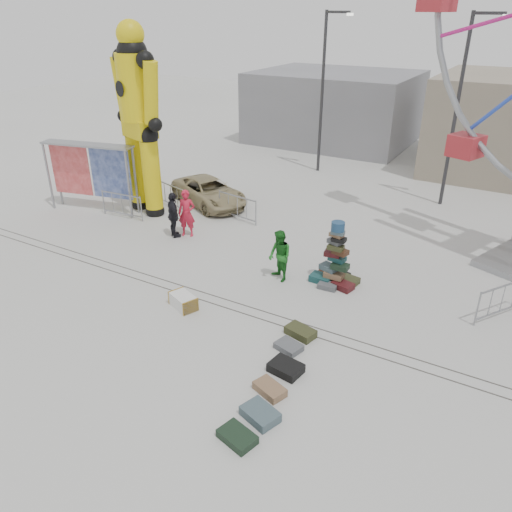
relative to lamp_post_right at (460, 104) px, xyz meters
The scene contains 24 objects.
ground 14.09m from the lamp_post_right, 103.39° to the right, with size 90.00×90.00×0.00m, color #9E9E99.
track_line_near 13.54m from the lamp_post_right, 104.01° to the right, with size 40.00×0.04×0.01m, color #47443F.
track_line_far 13.18m from the lamp_post_right, 104.46° to the right, with size 40.00×0.04×0.01m, color #47443F.
building_left 13.00m from the lamp_post_right, 135.30° to the left, with size 10.00×8.00×4.40m, color gray.
lamp_post_right is the anchor object (origin of this frame).
lamp_post_left 7.28m from the lamp_post_right, 164.05° to the left, with size 1.41×0.25×8.00m.
suitcase_tower 10.22m from the lamp_post_right, 99.30° to the right, with size 1.54×1.35×2.17m.
crash_test_dummy 13.38m from the lamp_post_right, 146.37° to the right, with size 3.15×1.47×7.97m.
banner_scaffold 15.85m from the lamp_post_right, 147.03° to the right, with size 4.17×1.62×2.99m.
steamer_trunk 14.53m from the lamp_post_right, 110.59° to the right, with size 0.89×0.51×0.41m, color silver.
row_case_0 13.34m from the lamp_post_right, 95.51° to the right, with size 0.82×0.49×0.23m, color #373A1D.
row_case_1 14.03m from the lamp_post_right, 95.21° to the right, with size 0.68×0.51×0.17m, color #55585C.
row_case_2 14.80m from the lamp_post_right, 93.50° to the right, with size 0.80×0.60×0.24m, color black.
row_case_3 15.62m from the lamp_post_right, 93.25° to the right, with size 0.77×0.46×0.20m, color #866244.
row_case_4 16.39m from the lamp_post_right, 92.33° to the right, with size 0.81×0.58×0.23m, color #445961.
row_case_5 17.16m from the lamp_post_right, 92.58° to the right, with size 0.79×0.52×0.19m, color black.
barricade_dummy_a 14.88m from the lamp_post_right, 143.38° to the right, with size 2.00×0.10×1.10m, color gray, non-canonical shape.
barricade_dummy_b 12.98m from the lamp_post_right, 147.80° to the right, with size 2.00×0.10×1.10m, color gray, non-canonical shape.
barricade_dummy_c 10.32m from the lamp_post_right, 138.41° to the right, with size 2.00×0.10×1.10m, color gray, non-canonical shape.
barricade_wheel_front 10.22m from the lamp_post_right, 68.93° to the right, with size 2.00×0.10×1.10m, color gray, non-canonical shape.
pedestrian_red 12.31m from the lamp_post_right, 132.63° to the right, with size 0.68×0.45×1.86m, color red.
pedestrian_green 11.13m from the lamp_post_right, 107.63° to the right, with size 0.84×0.65×1.73m, color #18631B.
pedestrian_black 12.81m from the lamp_post_right, 132.77° to the right, with size 1.06×0.44×1.81m, color black.
parked_suv 11.38m from the lamp_post_right, 149.94° to the right, with size 1.95×4.24×1.18m, color #9A8C63.
Camera 1 is at (6.49, -9.95, 8.10)m, focal length 35.00 mm.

